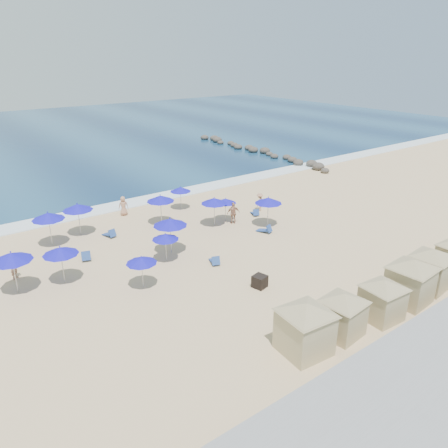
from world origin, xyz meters
The scene contains 32 objects.
ground centered at (0.00, 0.00, 0.00)m, with size 160.00×160.00×0.00m, color tan.
ocean centered at (0.00, 55.00, 0.03)m, with size 160.00×80.00×0.06m, color #0E2A4D.
surf_line centered at (0.00, 15.50, 0.04)m, with size 160.00×2.50×0.08m, color white.
seawall centered at (0.00, -13.50, 0.65)m, with size 160.00×6.10×1.22m.
rock_jetty centered at (24.01, 24.90, 0.36)m, with size 2.56×26.66×0.96m.
trash_bin centered at (-0.44, -3.60, 0.38)m, with size 0.76×0.76×0.76m, color black.
cabana_0 centered at (-2.79, -9.47, 1.67)m, with size 4.64×4.64×2.92m.
cabana_1 centered at (-0.28, -9.63, 1.48)m, with size 4.09×4.09×2.58m.
cabana_2 centered at (2.57, -9.99, 1.46)m, with size 4.06×4.06×2.55m.
cabana_3 centered at (5.28, -9.91, 1.68)m, with size 4.66×4.66×2.93m.
cabana_4 centered at (7.71, -9.74, 1.62)m, with size 4.49×4.49×2.83m.
umbrella_0 centered at (-12.40, 4.58, 2.34)m, with size 2.37×2.37×2.69m.
umbrella_1 centered at (-9.76, 4.14, 2.14)m, with size 2.17×2.17×2.47m.
umbrella_2 centered at (-8.70, 10.24, 2.31)m, with size 2.35×2.35×2.67m.
umbrella_3 centered at (-6.14, 0.62, 1.84)m, with size 1.87×1.87×2.13m.
umbrella_4 centered at (-6.28, 10.99, 2.27)m, with size 2.30×2.30×2.62m.
umbrella_5 centered at (-2.28, 3.81, 2.36)m, with size 2.39×2.39×2.72m.
umbrella_6 centered at (-3.20, 2.93, 1.80)m, with size 1.83×1.83×2.08m.
umbrella_7 centered at (-0.08, 9.16, 2.24)m, with size 2.27×2.27×2.59m.
umbrella_8 centered at (3.24, 6.27, 2.15)m, with size 2.17×2.17×2.47m.
umbrella_9 centered at (3.17, 11.40, 1.86)m, with size 1.88×1.88×2.14m.
umbrella_10 centered at (4.59, 6.55, 1.80)m, with size 1.82×1.82×2.07m.
umbrella_11 centered at (6.70, 3.60, 2.19)m, with size 2.22×2.22×2.53m.
beach_chair_1 centered at (-7.53, 6.45, 0.26)m, with size 0.99×1.48×0.75m.
beach_chair_2 centered at (-4.62, 9.19, 0.24)m, with size 0.80×1.35×0.70m.
beach_chair_3 centered at (-0.81, 0.57, 0.24)m, with size 0.97×1.35×0.68m.
beach_chair_4 centered at (5.61, 2.62, 0.24)m, with size 0.94×1.37×0.69m.
beach_chair_5 centered at (7.50, 6.10, 0.23)m, with size 0.96×1.30×0.65m.
beachgoer_0 centered at (-12.11, 6.44, 0.85)m, with size 0.62×0.41×1.70m, color tan.
beachgoer_1 centered at (4.78, 5.71, 0.92)m, with size 1.08×0.45×1.84m, color tan.
beachgoer_2 centered at (8.60, 6.77, 0.82)m, with size 1.06×0.61×1.64m, color tan.
beachgoer_3 centered at (-1.70, 13.00, 0.85)m, with size 0.84×0.54×1.71m, color tan.
Camera 1 is at (-16.14, -20.99, 13.42)m, focal length 35.00 mm.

